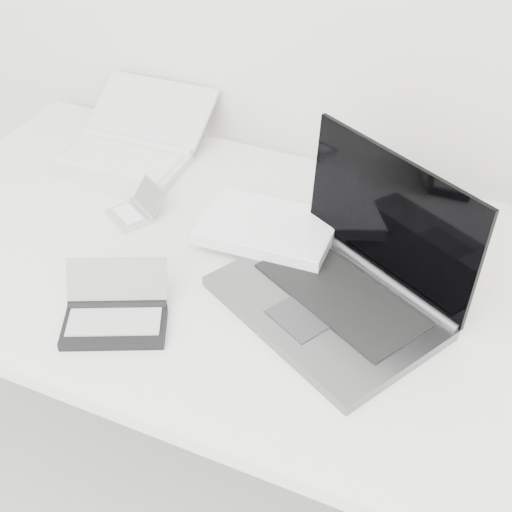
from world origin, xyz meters
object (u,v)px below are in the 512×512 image
at_px(laptop_large, 322,265).
at_px(netbook_open_white, 128,150).
at_px(desk, 279,291).
at_px(palmtop_charcoal, 115,315).

distance_m(laptop_large, netbook_open_white, 0.60).
xyz_separation_m(desk, palmtop_charcoal, (-0.21, -0.24, 0.06)).
distance_m(desk, palmtop_charcoal, 0.32).
bearing_deg(palmtop_charcoal, desk, 23.73).
height_order(laptop_large, netbook_open_white, laptop_large).
height_order(netbook_open_white, palmtop_charcoal, netbook_open_white).
xyz_separation_m(desk, laptop_large, (0.08, 0.00, 0.09)).
bearing_deg(laptop_large, netbook_open_white, -174.22).
bearing_deg(desk, palmtop_charcoal, -130.98).
distance_m(desk, netbook_open_white, 0.53).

